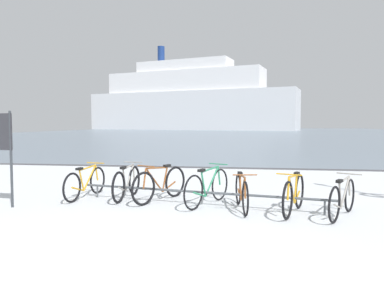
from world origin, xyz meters
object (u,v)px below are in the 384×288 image
Objects in this scene: bicycle_3 at (208,187)px; bicycle_6 at (343,198)px; bicycle_1 at (127,183)px; info_sign at (0,142)px; bicycle_2 at (160,184)px; bicycle_0 at (86,183)px; bicycle_5 at (294,194)px; ferry_ship at (188,101)px; bicycle_4 at (242,192)px.

bicycle_3 is 2.63m from bicycle_6.
bicycle_1 is 2.75m from info_sign.
info_sign reaches higher than bicycle_1.
bicycle_1 is 1.01× the size of bicycle_2.
bicycle_3 reaches higher than bicycle_0.
bicycle_5 is (1.70, -0.50, -0.01)m from bicycle_3.
bicycle_0 is at bearing 169.95° from bicycle_5.
bicycle_3 reaches higher than bicycle_5.
bicycle_6 is at bearing -79.14° from ferry_ship.
bicycle_2 is 1.88m from bicycle_4.
bicycle_5 is at bearing -10.05° from bicycle_0.
bicycle_5 is at bearing -14.50° from bicycle_2.
ferry_ship is (-12.74, 84.54, 7.01)m from bicycle_2.
ferry_ship is (-11.93, 84.40, 7.03)m from bicycle_1.
ferry_ship reaches higher than bicycle_0.
ferry_ship is (-10.96, 84.45, 7.04)m from bicycle_0.
bicycle_6 is 0.03× the size of ferry_ship.
info_sign reaches higher than bicycle_6.
bicycle_0 is at bearing 173.80° from bicycle_3.
bicycle_4 is (0.71, -0.33, -0.03)m from bicycle_3.
info_sign is at bearing -153.71° from bicycle_1.
bicycle_5 is (2.78, -0.72, -0.01)m from bicycle_2.
bicycle_2 is 1.02× the size of bicycle_4.
bicycle_5 is at bearing 2.73° from info_sign.
bicycle_5 reaches higher than bicycle_4.
bicycle_6 is at bearing -8.86° from bicycle_5.
bicycle_1 is 1.93m from bicycle_3.
bicycle_6 is (5.42, -0.94, -0.00)m from bicycle_0.
bicycle_0 reaches higher than bicycle_4.
bicycle_2 is at bearing -9.63° from bicycle_1.
bicycle_1 is 0.03× the size of ferry_ship.
ferry_ship is at bearing 100.86° from bicycle_6.
bicycle_4 is 5.03m from info_sign.
info_sign reaches higher than bicycle_4.
bicycle_3 is 86.17m from ferry_ship.
bicycle_0 is 1.06× the size of bicycle_4.
bicycle_0 is 0.03× the size of ferry_ship.
bicycle_0 is 1.16× the size of bicycle_6.
bicycle_3 is 1.13× the size of bicycle_6.
bicycle_1 is 1.03× the size of bicycle_4.
bicycle_2 is 0.03× the size of ferry_ship.
bicycle_6 is at bearing -9.24° from bicycle_4.
bicycle_1 reaches higher than bicycle_6.
info_sign is at bearing -169.48° from bicycle_3.
bicycle_2 is at bearing 165.50° from bicycle_5.
bicycle_5 is 86.95m from ferry_ship.
bicycle_2 is 1.11× the size of bicycle_6.
bicycle_6 is (3.63, -0.85, -0.03)m from bicycle_2.
bicycle_2 reaches higher than bicycle_1.
bicycle_0 is at bearing 39.41° from info_sign.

